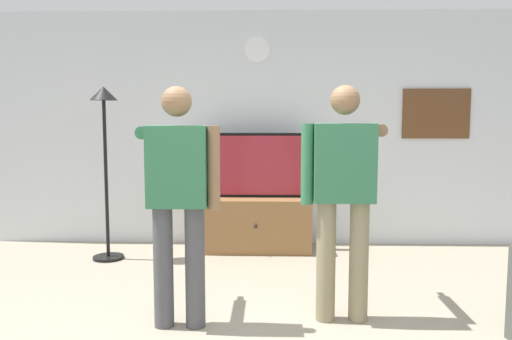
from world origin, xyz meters
name	(u,v)px	position (x,y,z in m)	size (l,w,h in m)	color
back_wall	(262,129)	(0.00, 2.95, 1.35)	(6.40, 0.10, 2.70)	silver
tv_stand	(256,224)	(-0.05, 2.60, 0.30)	(1.21, 0.57, 0.59)	olive
television	(257,165)	(-0.05, 2.65, 0.95)	(1.19, 0.07, 0.72)	black
wall_clock	(257,50)	(-0.05, 2.89, 2.26)	(0.29, 0.29, 0.03)	white
framed_picture	(436,114)	(2.00, 2.90, 1.53)	(0.77, 0.04, 0.57)	brown
floor_lamp	(105,137)	(-1.60, 2.17, 1.29)	(0.32, 0.32, 1.80)	black
person_standing_nearer_lamp	(178,192)	(-0.54, 0.47, 0.97)	(0.59, 0.78, 1.70)	#4C4C51
person_standing_nearer_couch	(343,188)	(0.63, 0.62, 0.98)	(0.61, 0.78, 1.72)	gray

